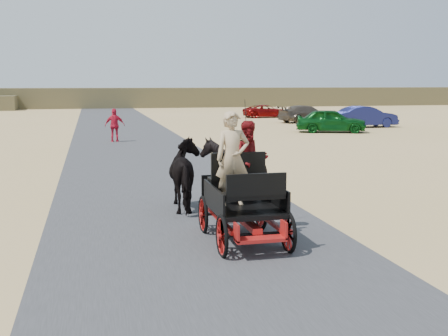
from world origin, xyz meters
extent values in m
plane|color=tan|center=(0.00, 0.00, 0.00)|extent=(140.00, 140.00, 0.00)
cube|color=#38383A|center=(0.00, 0.00, 0.01)|extent=(6.00, 140.00, 0.01)
cube|color=brown|center=(0.00, 62.00, 1.20)|extent=(140.00, 6.00, 2.40)
imported|color=black|center=(0.30, 4.11, 0.85)|extent=(0.91, 2.01, 1.70)
imported|color=black|center=(1.40, 4.11, 0.85)|extent=(1.37, 1.54, 1.70)
imported|color=tan|center=(0.65, 1.16, 1.62)|extent=(0.66, 0.43, 1.80)
imported|color=#660C0F|center=(1.15, 1.71, 1.51)|extent=(0.77, 0.60, 1.58)
imported|color=red|center=(-0.76, 20.44, 0.86)|extent=(1.03, 0.46, 1.73)
imported|color=#0C4C19|center=(12.50, 23.12, 0.73)|extent=(4.61, 3.05, 1.46)
imported|color=navy|center=(16.41, 26.22, 0.73)|extent=(4.50, 1.81, 1.45)
imported|color=brown|center=(14.26, 31.77, 0.65)|extent=(4.81, 2.88, 1.31)
imported|color=maroon|center=(13.11, 38.34, 0.56)|extent=(4.13, 2.15, 1.11)
camera|label=1|loc=(-1.95, -9.11, 3.05)|focal=45.00mm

